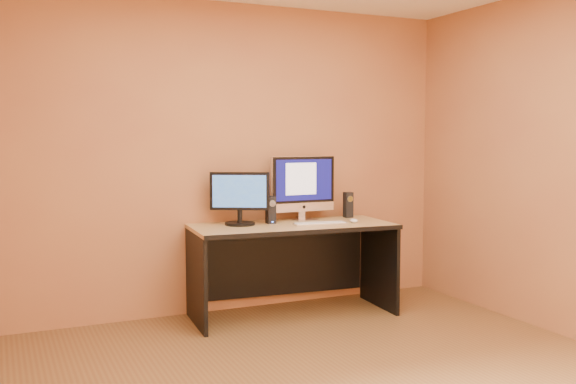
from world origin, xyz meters
The scene contains 10 objects.
walls centered at (0.00, 0.00, 1.30)m, with size 4.00×4.00×2.60m, color #A67043, non-canonical shape.
desk centered at (0.39, 1.60, 0.38)m, with size 1.65×0.72×0.76m, color tan, non-canonical shape.
imac centered at (0.59, 1.78, 1.05)m, with size 0.59×0.22×0.57m, color silver, non-canonical shape.
second_monitor centered at (-0.02, 1.75, 0.98)m, with size 0.50×0.25×0.43m, color black, non-canonical shape.
speaker_left centered at (0.25, 1.73, 0.88)m, with size 0.07×0.07×0.23m, color black, non-canonical shape.
speaker_right centered at (1.03, 1.80, 0.88)m, with size 0.07×0.07×0.23m, color black, non-canonical shape.
keyboard centered at (0.59, 1.49, 0.77)m, with size 0.44×0.12×0.02m, color silver.
mouse centered at (0.90, 1.47, 0.78)m, with size 0.06×0.11×0.04m, color white.
cable_a centered at (0.65, 1.92, 0.77)m, with size 0.01×0.01×0.23m, color black.
cable_b centered at (0.59, 1.90, 0.77)m, with size 0.01×0.01×0.19m, color black.
Camera 1 is at (-1.82, -3.15, 1.49)m, focal length 40.00 mm.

